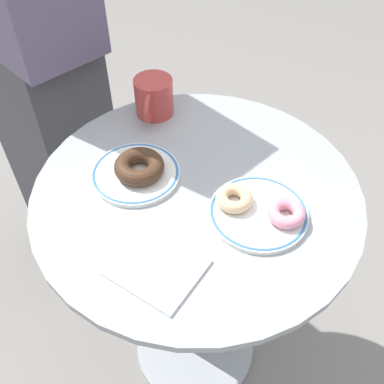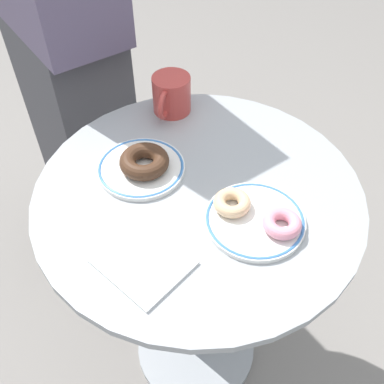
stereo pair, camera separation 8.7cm
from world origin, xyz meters
TOP-DOWN VIEW (x-y plane):
  - ground_plane at (0.00, 0.00)m, footprint 7.00×7.00m
  - cafe_table at (0.00, 0.00)m, footprint 0.67×0.67m
  - plate_left at (-0.13, 0.00)m, footprint 0.19×0.19m
  - plate_right at (0.13, -0.03)m, footprint 0.19×0.19m
  - donut_chocolate at (-0.12, -0.00)m, footprint 0.15×0.15m
  - donut_pink_frosted at (0.18, -0.03)m, footprint 0.10×0.10m
  - donut_glazed at (0.08, -0.03)m, footprint 0.10×0.10m
  - paper_napkin at (-0.01, -0.20)m, footprint 0.18×0.17m
  - coffee_mug at (-0.17, 0.21)m, footprint 0.09×0.13m
  - person_figure at (-0.56, 0.31)m, footprint 0.50×0.41m

SIDE VIEW (x-z plane):
  - ground_plane at x=0.00m, z-range -0.02..0.00m
  - cafe_table at x=0.00m, z-range 0.12..0.89m
  - paper_napkin at x=-0.01m, z-range 0.76..0.77m
  - plate_left at x=-0.13m, z-range 0.76..0.77m
  - plate_right at x=0.13m, z-range 0.76..0.77m
  - person_figure at x=-0.56m, z-range -0.02..1.58m
  - donut_pink_frosted at x=0.18m, z-range 0.77..0.80m
  - donut_glazed at x=0.08m, z-range 0.77..0.80m
  - donut_chocolate at x=-0.12m, z-range 0.77..0.81m
  - coffee_mug at x=-0.17m, z-range 0.76..0.85m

